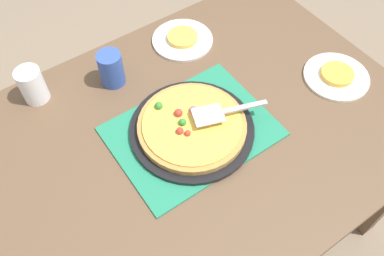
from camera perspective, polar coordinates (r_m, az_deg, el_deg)
name	(u,v)px	position (r m, az deg, el deg)	size (l,w,h in m)	color
ground_plane	(192,226)	(1.93, 0.00, -13.43)	(8.00, 8.00, 0.00)	#84705B
dining_table	(192,151)	(1.36, 0.00, -3.18)	(1.40, 1.00, 0.75)	brown
placemat	(192,131)	(1.26, 0.00, -0.45)	(0.48, 0.36, 0.01)	#237F5B
pizza_pan	(192,129)	(1.25, 0.00, -0.19)	(0.38, 0.38, 0.01)	black
pizza	(192,125)	(1.24, -0.05, 0.37)	(0.33, 0.33, 0.05)	#B78442
plate_near_left	(336,77)	(1.48, 19.32, 6.72)	(0.22, 0.22, 0.01)	white
plate_far_right	(182,40)	(1.53, -1.33, 12.09)	(0.22, 0.22, 0.01)	white
served_slice_left	(337,74)	(1.48, 19.46, 7.06)	(0.11, 0.11, 0.02)	gold
served_slice_right	(182,37)	(1.52, -1.33, 12.46)	(0.11, 0.11, 0.02)	#EAB747
cup_near	(111,69)	(1.38, -11.12, 8.05)	(0.08, 0.08, 0.12)	#3351AD
cup_far	(32,85)	(1.40, -21.22, 5.54)	(0.08, 0.08, 0.12)	white
pizza_server	(224,112)	(1.23, 4.40, 2.27)	(0.23, 0.12, 0.01)	silver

